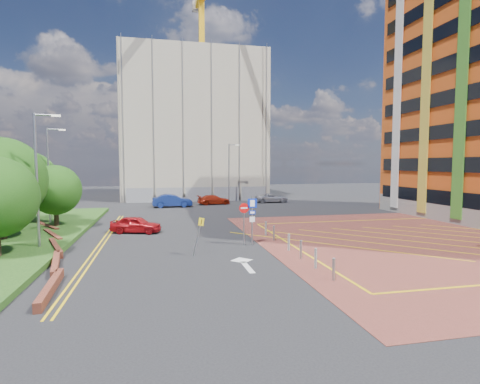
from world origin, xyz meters
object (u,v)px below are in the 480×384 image
object	(u,v)px
car_silver_back	(272,198)
lamp_left_near	(38,174)
lamp_back	(230,171)
tree_b	(1,180)
car_red_left	(136,224)
sign_cluster	(249,216)
car_red_back	(214,200)
tree_d	(27,180)
tree_c	(55,190)
warning_sign	(199,232)
car_blue_back	(172,201)
lamp_left_far	(49,171)

from	to	relation	value
car_silver_back	lamp_left_near	bearing A→B (deg)	139.52
car_silver_back	lamp_back	bearing A→B (deg)	76.91
tree_b	car_red_left	distance (m)	9.33
lamp_left_near	car_silver_back	distance (m)	33.27
tree_b	lamp_left_near	bearing A→B (deg)	-44.25
sign_cluster	car_red_left	distance (m)	9.73
car_red_back	car_silver_back	world-z (taller)	car_red_back
tree_d	car_red_left	distance (m)	11.51
tree_c	warning_sign	size ratio (longest dim) A/B	2.18
sign_cluster	lamp_back	bearing A→B (deg)	82.03
tree_c	sign_cluster	size ratio (longest dim) A/B	1.53
sign_cluster	tree_c	bearing A→B (deg)	146.84
tree_b	car_blue_back	size ratio (longest dim) A/B	1.41
sign_cluster	car_blue_back	world-z (taller)	sign_cluster
tree_c	lamp_left_near	size ratio (longest dim) A/B	0.61
lamp_left_far	lamp_back	size ratio (longest dim) A/B	1.00
tree_b	tree_c	size ratio (longest dim) A/B	1.38
car_silver_back	sign_cluster	bearing A→B (deg)	161.36
tree_c	car_red_back	xyz separation A→B (m)	(15.06, 15.73, -2.57)
tree_d	lamp_back	bearing A→B (deg)	36.09
tree_d	sign_cluster	bearing A→B (deg)	-35.58
lamp_left_far	car_red_left	bearing A→B (deg)	-33.90
tree_d	car_blue_back	distance (m)	16.91
tree_b	sign_cluster	distance (m)	16.46
tree_c	car_red_left	xyz separation A→B (m)	(6.35, -2.89, -2.54)
tree_c	sign_cluster	xyz separation A→B (m)	(13.80, -9.02, -1.24)
tree_b	lamp_left_near	size ratio (longest dim) A/B	0.84
tree_b	warning_sign	bearing A→B (deg)	-26.89
car_red_back	car_silver_back	bearing A→B (deg)	-91.49
lamp_back	warning_sign	distance (m)	30.27
tree_b	lamp_left_far	size ratio (longest dim) A/B	0.84
sign_cluster	car_blue_back	size ratio (longest dim) A/B	0.67
lamp_back	car_red_back	distance (m)	5.05
lamp_left_far	car_red_back	xyz separation A→B (m)	(15.98, 13.73, -4.04)
tree_c	car_blue_back	xyz separation A→B (m)	(9.66, 13.77, -2.41)
tree_b	lamp_left_near	xyz separation A→B (m)	(3.08, -3.00, 0.42)
lamp_back	warning_sign	bearing A→B (deg)	-103.97
tree_d	lamp_back	size ratio (longest dim) A/B	0.76
sign_cluster	warning_sign	world-z (taller)	sign_cluster
tree_b	lamp_back	bearing A→B (deg)	49.59
tree_b	car_blue_back	xyz separation A→B (m)	(11.66, 18.77, -3.45)
lamp_back	car_silver_back	size ratio (longest dim) A/B	1.80
sign_cluster	car_red_back	xyz separation A→B (m)	(1.26, 24.74, -1.33)
tree_d	car_blue_back	bearing A→B (deg)	40.40
tree_b	sign_cluster	xyz separation A→B (m)	(15.80, -4.02, -2.28)
tree_d	sign_cluster	world-z (taller)	tree_d
lamp_back	car_blue_back	world-z (taller)	lamp_back
sign_cluster	car_red_back	distance (m)	24.81
lamp_left_far	car_red_left	xyz separation A→B (m)	(7.27, -4.89, -4.01)
lamp_left_near	lamp_back	world-z (taller)	lamp_left_near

